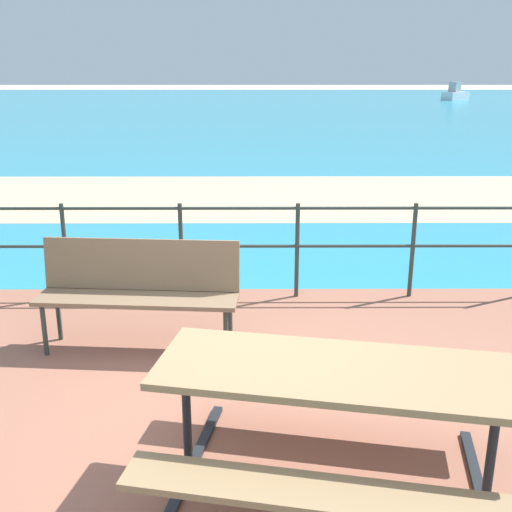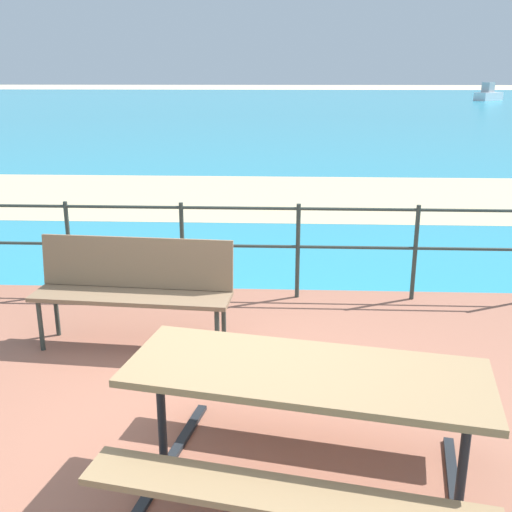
% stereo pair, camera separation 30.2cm
% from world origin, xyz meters
% --- Properties ---
extents(ground_plane, '(240.00, 240.00, 0.00)m').
position_xyz_m(ground_plane, '(0.00, 0.00, 0.00)').
color(ground_plane, beige).
extents(patio_paving, '(6.40, 5.20, 0.06)m').
position_xyz_m(patio_paving, '(0.00, 0.00, 0.03)').
color(patio_paving, '#935B47').
rests_on(patio_paving, ground).
extents(sea_water, '(90.00, 90.00, 0.01)m').
position_xyz_m(sea_water, '(0.00, 40.00, 0.01)').
color(sea_water, teal).
rests_on(sea_water, ground).
extents(beach_strip, '(54.02, 4.72, 0.01)m').
position_xyz_m(beach_strip, '(0.00, 7.98, 0.01)').
color(beach_strip, tan).
rests_on(beach_strip, ground).
extents(picnic_table, '(2.10, 1.73, 0.77)m').
position_xyz_m(picnic_table, '(0.57, -0.66, 0.64)').
color(picnic_table, '#8C704C').
rests_on(picnic_table, patio_paving).
extents(park_bench, '(1.68, 0.54, 0.91)m').
position_xyz_m(park_bench, '(-0.80, 1.22, 0.62)').
color(park_bench, '#7A6047').
rests_on(park_bench, patio_paving).
extents(railing_fence, '(5.94, 0.04, 0.99)m').
position_xyz_m(railing_fence, '(0.00, 2.39, 0.68)').
color(railing_fence, '#2D3833').
rests_on(railing_fence, patio_paving).
extents(boat_near, '(3.07, 2.87, 1.53)m').
position_xyz_m(boat_near, '(18.04, 50.87, 0.49)').
color(boat_near, silver).
rests_on(boat_near, sea_water).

